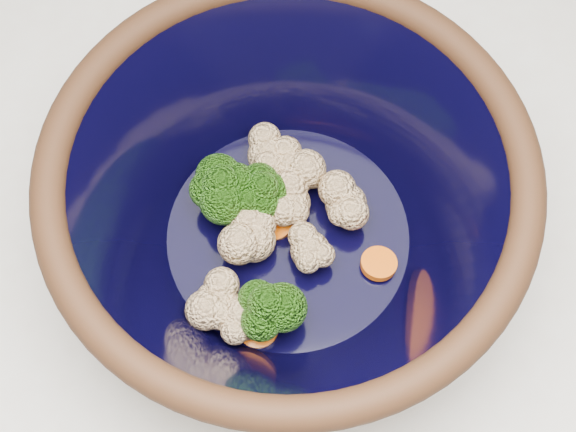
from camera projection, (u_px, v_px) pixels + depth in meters
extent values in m
plane|color=#9E7A54|center=(266.00, 393.00, 1.49)|extent=(3.00, 3.00, 0.00)
cube|color=silver|center=(258.00, 322.00, 1.08)|extent=(1.20, 1.20, 0.90)
cylinder|color=black|center=(288.00, 248.00, 0.63)|extent=(0.20, 0.20, 0.01)
torus|color=black|center=(288.00, 173.00, 0.52)|extent=(0.33, 0.33, 0.02)
cylinder|color=black|center=(288.00, 236.00, 0.61)|extent=(0.19, 0.19, 0.00)
cylinder|color=#608442|center=(250.00, 215.00, 0.61)|extent=(0.01, 0.01, 0.02)
ellipsoid|color=#2F6813|center=(248.00, 203.00, 0.59)|extent=(0.04, 0.04, 0.03)
cylinder|color=#608442|center=(224.00, 201.00, 0.61)|extent=(0.01, 0.01, 0.02)
ellipsoid|color=#2F6813|center=(222.00, 185.00, 0.59)|extent=(0.05, 0.05, 0.04)
cylinder|color=#608442|center=(269.00, 316.00, 0.57)|extent=(0.01, 0.01, 0.02)
ellipsoid|color=#2F6813|center=(268.00, 305.00, 0.55)|extent=(0.04, 0.04, 0.04)
cylinder|color=#608442|center=(263.00, 203.00, 0.61)|extent=(0.01, 0.01, 0.02)
ellipsoid|color=#2F6813|center=(262.00, 189.00, 0.59)|extent=(0.04, 0.04, 0.03)
sphere|color=beige|center=(253.00, 240.00, 0.59)|extent=(0.03, 0.03, 0.03)
sphere|color=beige|center=(310.00, 250.00, 0.59)|extent=(0.03, 0.03, 0.03)
sphere|color=beige|center=(259.00, 215.00, 0.60)|extent=(0.03, 0.03, 0.03)
sphere|color=beige|center=(346.00, 204.00, 0.60)|extent=(0.03, 0.03, 0.03)
sphere|color=beige|center=(242.00, 318.00, 0.57)|extent=(0.03, 0.03, 0.03)
sphere|color=beige|center=(292.00, 169.00, 0.61)|extent=(0.03, 0.03, 0.03)
sphere|color=beige|center=(290.00, 203.00, 0.60)|extent=(0.03, 0.03, 0.03)
sphere|color=beige|center=(300.00, 174.00, 0.62)|extent=(0.03, 0.03, 0.03)
sphere|color=beige|center=(217.00, 302.00, 0.57)|extent=(0.03, 0.03, 0.03)
sphere|color=beige|center=(269.00, 156.00, 0.62)|extent=(0.03, 0.03, 0.03)
cylinder|color=orange|center=(294.00, 173.00, 0.63)|extent=(0.03, 0.03, 0.01)
cylinder|color=orange|center=(258.00, 328.00, 0.57)|extent=(0.03, 0.03, 0.01)
cylinder|color=orange|center=(274.00, 220.00, 0.61)|extent=(0.03, 0.03, 0.01)
cylinder|color=orange|center=(279.00, 214.00, 0.61)|extent=(0.02, 0.02, 0.01)
cylinder|color=orange|center=(300.00, 170.00, 0.63)|extent=(0.03, 0.03, 0.01)
cylinder|color=orange|center=(379.00, 264.00, 0.59)|extent=(0.03, 0.03, 0.01)
cylinder|color=orange|center=(257.00, 216.00, 0.61)|extent=(0.03, 0.03, 0.01)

